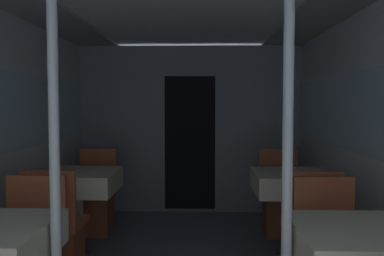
{
  "coord_description": "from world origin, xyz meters",
  "views": [
    {
      "loc": [
        0.17,
        -1.15,
        1.38
      ],
      "look_at": [
        0.07,
        2.63,
        1.17
      ],
      "focal_mm": 40.0,
      "sensor_mm": 36.0,
      "label": 1
    }
  ],
  "objects_px": {
    "support_pole_left_0": "(55,168)",
    "chair_right_near_1": "(309,245)",
    "dining_table_right_1": "(293,184)",
    "chair_right_far_1": "(281,208)",
    "dining_table_right_0": "(366,250)",
    "chair_left_near_1": "(57,243)",
    "support_pole_right_0": "(287,169)",
    "chair_left_far_1": "(95,206)",
    "dining_table_left_1": "(78,183)"
  },
  "relations": [
    {
      "from": "chair_left_near_1",
      "to": "chair_left_far_1",
      "type": "distance_m",
      "value": 1.2
    },
    {
      "from": "support_pole_left_0",
      "to": "chair_right_near_1",
      "type": "bearing_deg",
      "value": 36.07
    },
    {
      "from": "chair_right_far_1",
      "to": "dining_table_left_1",
      "type": "bearing_deg",
      "value": 16.88
    },
    {
      "from": "dining_table_right_0",
      "to": "chair_right_near_1",
      "type": "distance_m",
      "value": 1.2
    },
    {
      "from": "support_pole_right_0",
      "to": "chair_right_near_1",
      "type": "relative_size",
      "value": 2.37
    },
    {
      "from": "dining_table_right_1",
      "to": "chair_right_far_1",
      "type": "bearing_deg",
      "value": 90.0
    },
    {
      "from": "dining_table_left_1",
      "to": "chair_right_near_1",
      "type": "height_order",
      "value": "chair_right_near_1"
    },
    {
      "from": "chair_left_near_1",
      "to": "dining_table_right_1",
      "type": "distance_m",
      "value": 2.1
    },
    {
      "from": "chair_left_near_1",
      "to": "dining_table_right_1",
      "type": "relative_size",
      "value": 1.17
    },
    {
      "from": "dining_table_right_1",
      "to": "support_pole_left_0",
      "type": "bearing_deg",
      "value": -132.05
    },
    {
      "from": "dining_table_right_1",
      "to": "dining_table_left_1",
      "type": "bearing_deg",
      "value": 180.0
    },
    {
      "from": "dining_table_left_1",
      "to": "chair_left_far_1",
      "type": "distance_m",
      "value": 0.7
    },
    {
      "from": "chair_left_far_1",
      "to": "support_pole_right_0",
      "type": "xyz_separation_m",
      "value": [
        1.58,
        -2.35,
        0.77
      ]
    },
    {
      "from": "dining_table_right_0",
      "to": "chair_right_far_1",
      "type": "relative_size",
      "value": 0.86
    },
    {
      "from": "chair_left_near_1",
      "to": "chair_right_far_1",
      "type": "bearing_deg",
      "value": 31.26
    },
    {
      "from": "chair_left_near_1",
      "to": "chair_left_far_1",
      "type": "bearing_deg",
      "value": 90.0
    },
    {
      "from": "dining_table_left_1",
      "to": "support_pole_right_0",
      "type": "xyz_separation_m",
      "value": [
        1.58,
        -1.75,
        0.41
      ]
    },
    {
      "from": "chair_left_near_1",
      "to": "dining_table_right_0",
      "type": "xyz_separation_m",
      "value": [
        1.98,
        -1.15,
        0.36
      ]
    },
    {
      "from": "chair_right_near_1",
      "to": "chair_right_far_1",
      "type": "bearing_deg",
      "value": 90.0
    },
    {
      "from": "dining_table_right_0",
      "to": "chair_right_far_1",
      "type": "xyz_separation_m",
      "value": [
        0.0,
        2.35,
        -0.36
      ]
    },
    {
      "from": "chair_right_near_1",
      "to": "chair_left_far_1",
      "type": "bearing_deg",
      "value": 148.74
    },
    {
      "from": "support_pole_left_0",
      "to": "dining_table_right_1",
      "type": "relative_size",
      "value": 2.77
    },
    {
      "from": "chair_left_far_1",
      "to": "support_pole_right_0",
      "type": "height_order",
      "value": "support_pole_right_0"
    },
    {
      "from": "support_pole_right_0",
      "to": "chair_right_far_1",
      "type": "distance_m",
      "value": 2.5
    },
    {
      "from": "chair_left_near_1",
      "to": "support_pole_right_0",
      "type": "relative_size",
      "value": 0.42
    },
    {
      "from": "dining_table_right_0",
      "to": "dining_table_right_1",
      "type": "bearing_deg",
      "value": 90.0
    },
    {
      "from": "chair_left_far_1",
      "to": "dining_table_right_1",
      "type": "xyz_separation_m",
      "value": [
        1.98,
        -0.6,
        0.36
      ]
    },
    {
      "from": "chair_left_near_1",
      "to": "chair_right_near_1",
      "type": "relative_size",
      "value": 1.0
    },
    {
      "from": "support_pole_right_0",
      "to": "chair_right_near_1",
      "type": "bearing_deg",
      "value": 70.8
    },
    {
      "from": "support_pole_left_0",
      "to": "support_pole_right_0",
      "type": "distance_m",
      "value": 1.18
    },
    {
      "from": "support_pole_right_0",
      "to": "dining_table_right_1",
      "type": "relative_size",
      "value": 2.77
    },
    {
      "from": "support_pole_left_0",
      "to": "dining_table_right_0",
      "type": "height_order",
      "value": "support_pole_left_0"
    },
    {
      "from": "chair_left_near_1",
      "to": "chair_left_far_1",
      "type": "xyz_separation_m",
      "value": [
        0.0,
        1.2,
        0.0
      ]
    },
    {
      "from": "dining_table_right_0",
      "to": "chair_right_near_1",
      "type": "relative_size",
      "value": 0.86
    },
    {
      "from": "chair_left_near_1",
      "to": "chair_right_near_1",
      "type": "xyz_separation_m",
      "value": [
        1.98,
        0.0,
        0.0
      ]
    },
    {
      "from": "dining_table_right_1",
      "to": "chair_right_far_1",
      "type": "height_order",
      "value": "chair_right_far_1"
    },
    {
      "from": "support_pole_right_0",
      "to": "dining_table_left_1",
      "type": "bearing_deg",
      "value": 132.05
    },
    {
      "from": "support_pole_right_0",
      "to": "dining_table_right_1",
      "type": "height_order",
      "value": "support_pole_right_0"
    },
    {
      "from": "dining_table_left_1",
      "to": "support_pole_right_0",
      "type": "distance_m",
      "value": 2.39
    },
    {
      "from": "support_pole_left_0",
      "to": "dining_table_left_1",
      "type": "xyz_separation_m",
      "value": [
        -0.4,
        1.75,
        -0.41
      ]
    },
    {
      "from": "support_pole_left_0",
      "to": "chair_left_far_1",
      "type": "distance_m",
      "value": 2.5
    },
    {
      "from": "chair_right_near_1",
      "to": "chair_right_far_1",
      "type": "height_order",
      "value": "same"
    },
    {
      "from": "dining_table_left_1",
      "to": "chair_left_far_1",
      "type": "relative_size",
      "value": 0.86
    },
    {
      "from": "dining_table_left_1",
      "to": "dining_table_right_1",
      "type": "xyz_separation_m",
      "value": [
        1.98,
        0.0,
        0.0
      ]
    },
    {
      "from": "support_pole_right_0",
      "to": "chair_right_near_1",
      "type": "xyz_separation_m",
      "value": [
        0.4,
        1.15,
        -0.77
      ]
    },
    {
      "from": "dining_table_left_1",
      "to": "chair_right_far_1",
      "type": "height_order",
      "value": "chair_right_far_1"
    },
    {
      "from": "support_pole_left_0",
      "to": "chair_left_far_1",
      "type": "relative_size",
      "value": 2.37
    },
    {
      "from": "dining_table_left_1",
      "to": "support_pole_right_0",
      "type": "bearing_deg",
      "value": -47.95
    },
    {
      "from": "dining_table_left_1",
      "to": "chair_right_far_1",
      "type": "relative_size",
      "value": 0.86
    },
    {
      "from": "dining_table_left_1",
      "to": "dining_table_right_0",
      "type": "distance_m",
      "value": 2.64
    }
  ]
}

